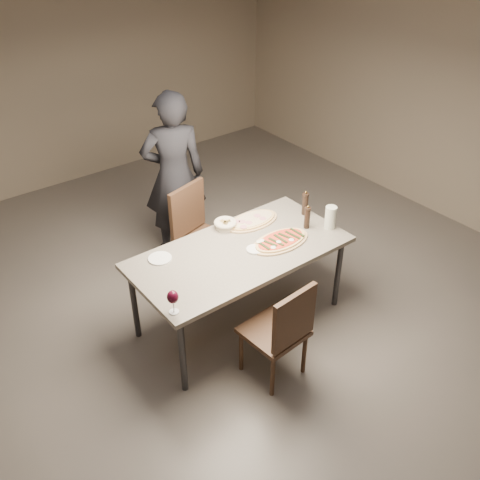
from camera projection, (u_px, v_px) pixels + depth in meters
room at (240, 179)px, 4.01m from camera, size 7.00×7.00×7.00m
dining_table at (240, 256)px, 4.40m from camera, size 1.80×0.90×0.75m
zucchini_pizza at (280, 241)px, 4.46m from camera, size 0.55×0.30×0.05m
ham_pizza at (252, 221)px, 4.72m from camera, size 0.52×0.29×0.04m
bread_basket at (225, 224)px, 4.63m from camera, size 0.20×0.20×0.07m
oil_dish at (255, 249)px, 4.36m from camera, size 0.14×0.14×0.02m
pepper_mill_left at (307, 217)px, 4.60m from camera, size 0.06×0.06×0.22m
pepper_mill_right at (305, 203)px, 4.79m from camera, size 0.06×0.06×0.23m
carafe at (330, 217)px, 4.60m from camera, size 0.10×0.10×0.21m
wine_glass at (173, 298)px, 3.66m from camera, size 0.08×0.08×0.19m
side_plate at (160, 258)px, 4.26m from camera, size 0.19×0.19×0.01m
chair_near at (282, 329)px, 3.95m from camera, size 0.46×0.46×0.90m
chair_far at (198, 230)px, 5.00m from camera, size 0.57×0.57×0.98m
diner at (174, 176)px, 5.25m from camera, size 0.74×0.62×1.71m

